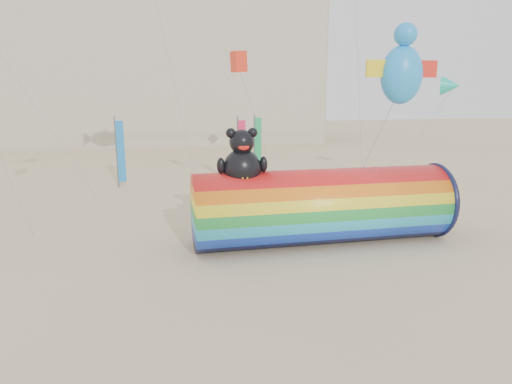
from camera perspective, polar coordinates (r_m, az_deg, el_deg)
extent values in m
plane|color=#CCB58C|center=(20.70, -0.47, -7.46)|extent=(160.00, 160.00, 0.00)
cube|color=#B7AD99|center=(65.55, -20.03, 14.55)|extent=(60.00, 15.00, 20.00)
cube|color=#28303D|center=(58.09, -21.04, 15.29)|extent=(59.50, 0.12, 17.00)
cylinder|color=red|center=(21.69, 8.26, -1.77)|extent=(12.08, 3.52, 3.52)
torus|color=#0F1438|center=(24.38, 21.41, -0.91)|extent=(0.24, 3.70, 3.70)
cylinder|color=black|center=(24.46, 21.69, -0.89)|extent=(0.06, 3.49, 3.49)
ellipsoid|color=black|center=(20.27, -1.76, 2.87)|extent=(1.72, 1.54, 1.81)
ellipsoid|color=yellow|center=(19.75, -1.46, 2.31)|extent=(0.89, 0.39, 0.78)
sphere|color=black|center=(20.10, -1.79, 6.26)|extent=(1.11, 1.11, 1.11)
sphere|color=black|center=(19.97, -3.17, 7.37)|extent=(0.44, 0.44, 0.44)
sphere|color=black|center=(20.15, -0.43, 7.44)|extent=(0.44, 0.44, 0.44)
ellipsoid|color=red|center=(19.67, -1.54, 5.68)|extent=(0.49, 0.18, 0.31)
ellipsoid|color=black|center=(19.99, -4.41, 3.28)|extent=(0.36, 0.36, 0.72)
ellipsoid|color=black|center=(20.34, 0.94, 3.48)|extent=(0.36, 0.36, 0.72)
imported|color=slate|center=(26.14, 16.32, -1.65)|extent=(0.70, 0.51, 1.75)
ellipsoid|color=#3C0A15|center=(26.16, 18.78, -3.34)|extent=(1.17, 0.99, 0.41)
ellipsoid|color=#3C0A15|center=(26.37, 20.31, -3.40)|extent=(0.99, 0.84, 0.34)
ellipsoid|color=#3C0A15|center=(26.00, 17.47, -3.45)|extent=(0.91, 0.77, 0.32)
ellipsoid|color=#3C0A15|center=(26.66, 18.89, -3.20)|extent=(0.78, 0.66, 0.27)
ellipsoid|color=#3C0A15|center=(26.89, 20.86, -3.24)|extent=(0.73, 0.62, 0.25)
cylinder|color=#59595E|center=(35.02, -17.04, 4.75)|extent=(0.10, 0.10, 5.20)
cube|color=#1A7AC9|center=(34.99, -16.53, 4.86)|extent=(0.56, 0.06, 4.50)
cylinder|color=#59595E|center=(33.86, -2.30, 5.05)|extent=(0.10, 0.10, 5.20)
cube|color=#E42052|center=(33.91, -1.78, 5.15)|extent=(0.56, 0.06, 4.50)
cylinder|color=#59595E|center=(37.18, -0.22, 5.75)|extent=(0.10, 0.10, 5.20)
cube|color=#19A656|center=(37.24, 0.25, 5.84)|extent=(0.56, 0.06, 4.50)
ellipsoid|color=#208FE6|center=(19.49, 17.73, 13.76)|extent=(1.71, 1.33, 2.28)
cube|color=red|center=(27.90, -2.17, 15.96)|extent=(0.75, 0.75, 1.20)
cone|color=#17B89F|center=(35.32, 23.16, 12.13)|extent=(1.35, 1.35, 1.22)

